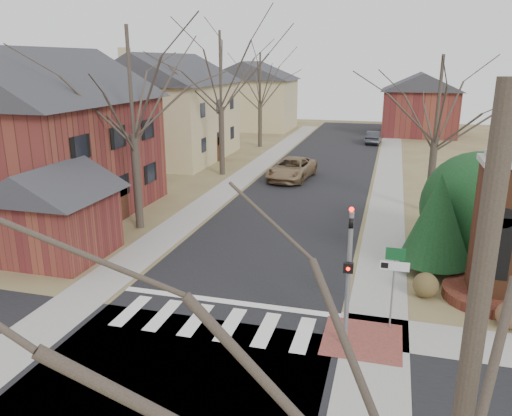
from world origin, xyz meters
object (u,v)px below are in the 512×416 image
(distant_car, at_px, (374,137))
(sign_post, at_px, (394,272))
(pickup_truck, at_px, (292,169))
(traffic_signal_pole, at_px, (349,266))
(brick_gate_monument, at_px, (496,243))

(distant_car, bearing_deg, sign_post, 96.45)
(pickup_truck, bearing_deg, traffic_signal_pole, -68.04)
(traffic_signal_pole, bearing_deg, pickup_truck, 105.58)
(traffic_signal_pole, xyz_separation_m, pickup_truck, (-5.90, 21.16, -1.82))
(pickup_truck, bearing_deg, sign_post, -63.61)
(sign_post, bearing_deg, brick_gate_monument, 41.42)
(sign_post, xyz_separation_m, pickup_truck, (-7.19, 19.75, -1.18))
(brick_gate_monument, relative_size, pickup_truck, 1.17)
(traffic_signal_pole, height_order, sign_post, traffic_signal_pole)
(brick_gate_monument, bearing_deg, pickup_truck, 122.34)
(sign_post, distance_m, pickup_truck, 21.05)
(sign_post, relative_size, distant_car, 0.70)
(traffic_signal_pole, height_order, brick_gate_monument, brick_gate_monument)
(sign_post, bearing_deg, traffic_signal_pole, -132.43)
(sign_post, height_order, distant_car, sign_post)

